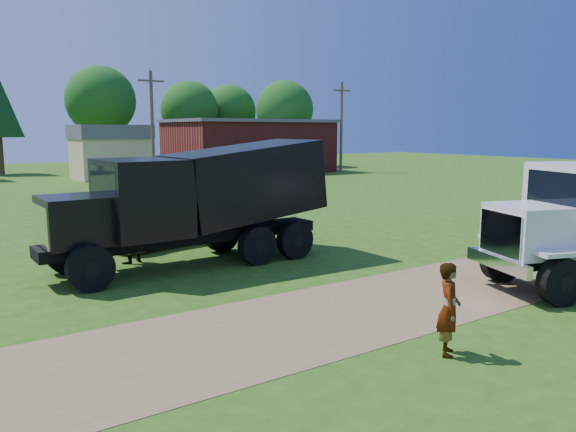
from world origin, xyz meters
TOP-DOWN VIEW (x-y plane):
  - ground at (0.00, 0.00)m, footprint 140.00×140.00m
  - dirt_track at (0.00, 0.00)m, footprint 120.00×4.20m
  - black_dump_truck at (-3.36, 6.40)m, footprint 9.10×2.94m
  - orange_pickup at (-3.01, 10.12)m, footprint 5.49×3.35m
  - spectator_a at (-2.68, -3.01)m, footprint 0.77×0.76m
  - spectator_b at (-5.26, 7.74)m, footprint 1.02×0.90m
  - brick_building at (18.00, 40.00)m, footprint 15.40×10.40m
  - tan_shed at (4.00, 40.00)m, footprint 6.20×5.40m
  - utility_poles at (6.00, 35.00)m, footprint 42.20×0.28m
  - tree_row at (6.89, 51.52)m, footprint 53.44×15.12m

SIDE VIEW (x-z plane):
  - ground at x=0.00m, z-range 0.00..0.00m
  - dirt_track at x=0.00m, z-range 0.00..0.01m
  - orange_pickup at x=-3.01m, z-range 0.00..1.42m
  - spectator_b at x=-5.26m, z-range 0.00..1.74m
  - spectator_a at x=-2.68m, z-range 0.00..1.79m
  - black_dump_truck at x=-3.36m, z-range 0.20..4.12m
  - tan_shed at x=4.00m, z-range 0.07..4.77m
  - brick_building at x=18.00m, z-range 0.01..5.31m
  - utility_poles at x=6.00m, z-range 0.21..9.21m
  - tree_row at x=6.89m, z-range 1.05..12.31m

